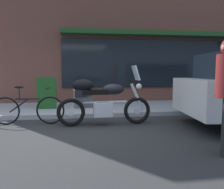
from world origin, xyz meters
The scene contains 4 objects.
ground_plane centered at (0.00, 0.00, 0.00)m, with size 80.00×80.00×0.00m, color #2C2C2C.
touring_motorcycle centered at (0.37, 0.43, 0.61)m, with size 2.21×0.65×1.40m.
parked_bicycle centered at (-1.30, 0.71, 0.37)m, with size 1.70×0.48×0.92m.
sandwich_board_sign centered at (-1.06, 2.26, 0.60)m, with size 0.55×0.42×0.96m.
Camera 1 is at (-0.08, -4.83, 1.26)m, focal length 36.38 mm.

